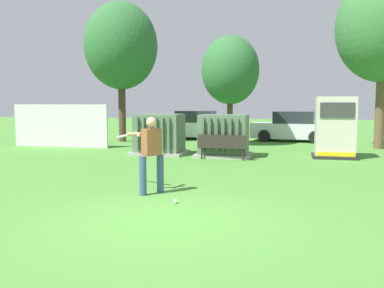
% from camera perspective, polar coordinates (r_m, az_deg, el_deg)
% --- Properties ---
extents(ground_plane, '(96.00, 96.00, 0.00)m').
position_cam_1_polar(ground_plane, '(7.33, -3.70, -10.53)').
color(ground_plane, '#478433').
extents(fence_panel, '(4.80, 0.12, 2.00)m').
position_cam_1_polar(fence_panel, '(20.23, -17.88, 2.44)').
color(fence_panel, silver).
rests_on(fence_panel, ground).
extents(transformer_west, '(2.10, 1.70, 1.62)m').
position_cam_1_polar(transformer_west, '(16.51, -4.56, 1.29)').
color(transformer_west, '#9E9B93').
rests_on(transformer_west, ground).
extents(transformer_mid_west, '(2.10, 1.70, 1.62)m').
position_cam_1_polar(transformer_mid_west, '(15.79, 4.45, 1.09)').
color(transformer_mid_west, '#9E9B93').
rests_on(transformer_mid_west, ground).
extents(generator_enclosure, '(1.60, 1.40, 2.30)m').
position_cam_1_polar(generator_enclosure, '(16.31, 19.30, 2.16)').
color(generator_enclosure, '#262626').
rests_on(generator_enclosure, ground).
extents(park_bench, '(1.81, 0.46, 0.92)m').
position_cam_1_polar(park_bench, '(14.91, 4.28, -0.15)').
color(park_bench, '#2D2823').
rests_on(park_bench, ground).
extents(batter, '(1.44, 1.16, 1.74)m').
position_cam_1_polar(batter, '(9.29, -5.87, -0.97)').
color(batter, '#384C75').
rests_on(batter, ground).
extents(sports_ball, '(0.09, 0.09, 0.09)m').
position_cam_1_polar(sports_ball, '(8.47, -2.29, -7.98)').
color(sports_ball, white).
rests_on(sports_ball, ground).
extents(tree_left, '(3.86, 3.86, 7.38)m').
position_cam_1_polar(tree_left, '(22.58, -9.86, 13.27)').
color(tree_left, '#4C3828').
rests_on(tree_left, ground).
extents(tree_center_left, '(2.77, 2.77, 5.29)m').
position_cam_1_polar(tree_center_left, '(20.04, 5.36, 10.19)').
color(tree_center_left, '#4C3828').
rests_on(tree_center_left, ground).
extents(tree_center_right, '(4.13, 4.13, 7.89)m').
position_cam_1_polar(tree_center_right, '(20.63, 25.16, 14.53)').
color(tree_center_right, brown).
rests_on(tree_center_right, ground).
extents(parked_car_leftmost, '(4.25, 2.01, 1.62)m').
position_cam_1_polar(parked_car_leftmost, '(23.69, 0.28, 2.54)').
color(parked_car_leftmost, silver).
rests_on(parked_car_leftmost, ground).
extents(parked_car_left_of_center, '(4.37, 2.30, 1.62)m').
position_cam_1_polar(parked_car_left_of_center, '(22.83, 13.76, 2.26)').
color(parked_car_left_of_center, silver).
rests_on(parked_car_left_of_center, ground).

